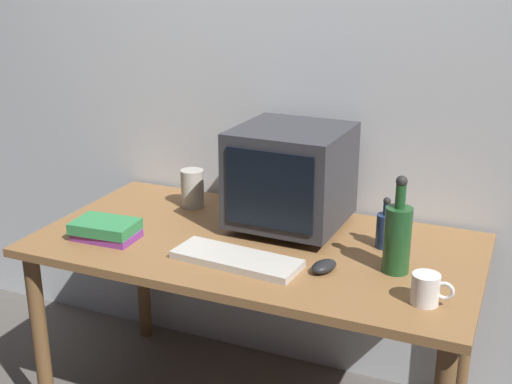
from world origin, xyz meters
TOP-DOWN VIEW (x-y plane):
  - back_wall at (0.00, 0.46)m, footprint 4.00×0.08m
  - desk at (0.00, 0.00)m, footprint 1.52×0.79m
  - crt_monitor at (0.06, 0.17)m, footprint 0.39×0.40m
  - keyboard at (0.01, -0.18)m, footprint 0.43×0.18m
  - computer_mouse at (0.29, -0.14)m, footprint 0.09×0.11m
  - bottle_tall at (0.49, -0.05)m, footprint 0.08×0.08m
  - bottle_short at (0.42, 0.12)m, footprint 0.06×0.06m
  - book_stack at (-0.49, -0.18)m, footprint 0.23×0.16m
  - mug at (0.61, -0.22)m, footprint 0.12×0.08m
  - metal_canister at (-0.37, 0.22)m, footprint 0.09×0.09m

SIDE VIEW (x-z plane):
  - desk at x=0.00m, z-range 0.28..1.00m
  - keyboard at x=0.01m, z-range 0.72..0.75m
  - computer_mouse at x=0.29m, z-range 0.72..0.76m
  - book_stack at x=-0.49m, z-range 0.72..0.79m
  - mug at x=0.61m, z-range 0.72..0.81m
  - bottle_short at x=0.42m, z-range 0.70..0.88m
  - metal_canister at x=-0.37m, z-range 0.72..0.87m
  - bottle_tall at x=0.49m, z-range 0.68..1.00m
  - crt_monitor at x=0.06m, z-range 0.73..1.10m
  - back_wall at x=0.00m, z-range 0.00..2.50m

